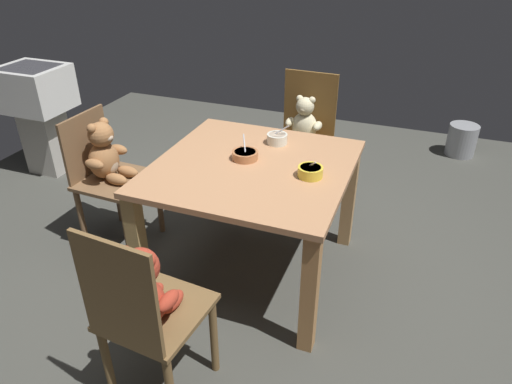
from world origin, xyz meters
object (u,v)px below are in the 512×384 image
object	(u,v)px
dining_table	(253,185)
teddy_chair_near_left	(107,163)
porridge_bowl_yellow_near_right	(310,171)
sink_basin	(38,105)
porridge_bowl_terracotta_center	(245,155)
teddy_chair_near_front	(146,301)
teddy_chair_far_center	(304,130)
metal_pail	(462,140)
porridge_bowl_white_far_center	(277,138)

from	to	relation	value
dining_table	teddy_chair_near_left	world-z (taller)	teddy_chair_near_left
porridge_bowl_yellow_near_right	sink_basin	bearing A→B (deg)	164.67
porridge_bowl_yellow_near_right	porridge_bowl_terracotta_center	bearing A→B (deg)	169.48
teddy_chair_near_front	porridge_bowl_terracotta_center	xyz separation A→B (m)	(0.01, 1.00, 0.18)
dining_table	teddy_chair_far_center	xyz separation A→B (m)	(0.02, 0.96, -0.05)
teddy_chair_near_front	teddy_chair_far_center	bearing A→B (deg)	2.13
porridge_bowl_yellow_near_right	sink_basin	xyz separation A→B (m)	(-2.37, 0.65, -0.16)
teddy_chair_near_front	metal_pail	xyz separation A→B (m)	(1.23, 3.11, -0.41)
teddy_chair_far_center	teddy_chair_near_left	distance (m)	1.37
dining_table	porridge_bowl_yellow_near_right	bearing A→B (deg)	-4.36
porridge_bowl_yellow_near_right	sink_basin	distance (m)	2.46
teddy_chair_near_left	metal_pail	xyz separation A→B (m)	(2.10, 2.16, -0.41)
dining_table	porridge_bowl_terracotta_center	distance (m)	0.17
porridge_bowl_yellow_near_right	metal_pail	size ratio (longest dim) A/B	0.46
teddy_chair_far_center	sink_basin	xyz separation A→B (m)	(-2.07, -0.33, 0.03)
dining_table	sink_basin	xyz separation A→B (m)	(-2.05, 0.63, -0.01)
porridge_bowl_white_far_center	sink_basin	world-z (taller)	sink_basin
porridge_bowl_terracotta_center	porridge_bowl_yellow_near_right	bearing A→B (deg)	-10.52
dining_table	teddy_chair_far_center	bearing A→B (deg)	88.76
porridge_bowl_white_far_center	metal_pail	xyz separation A→B (m)	(1.12, 1.85, -0.60)
porridge_bowl_yellow_near_right	metal_pail	bearing A→B (deg)	69.02
sink_basin	metal_pail	size ratio (longest dim) A/B	3.12
teddy_chair_near_front	dining_table	bearing A→B (deg)	0.46
porridge_bowl_terracotta_center	teddy_chair_near_front	bearing A→B (deg)	-90.85
teddy_chair_near_left	porridge_bowl_white_far_center	size ratio (longest dim) A/B	6.64
dining_table	porridge_bowl_white_far_center	distance (m)	0.34
teddy_chair_far_center	porridge_bowl_yellow_near_right	world-z (taller)	teddy_chair_far_center
porridge_bowl_yellow_near_right	metal_pail	xyz separation A→B (m)	(0.83, 2.17, -0.59)
teddy_chair_far_center	porridge_bowl_white_far_center	size ratio (longest dim) A/B	7.22
teddy_chair_near_front	sink_basin	size ratio (longest dim) A/B	1.06
dining_table	metal_pail	size ratio (longest dim) A/B	3.73
dining_table	teddy_chair_near_left	xyz separation A→B (m)	(-0.95, -0.01, -0.03)
teddy_chair_near_left	porridge_bowl_white_far_center	xyz separation A→B (m)	(0.98, 0.32, 0.19)
porridge_bowl_white_far_center	sink_basin	distance (m)	2.12
porridge_bowl_terracotta_center	sink_basin	distance (m)	2.08
sink_basin	metal_pail	world-z (taller)	sink_basin
teddy_chair_near_front	sink_basin	world-z (taller)	teddy_chair_near_front
porridge_bowl_terracotta_center	teddy_chair_far_center	bearing A→B (deg)	84.80
teddy_chair_near_front	sink_basin	xyz separation A→B (m)	(-1.97, 1.58, 0.02)
porridge_bowl_yellow_near_right	porridge_bowl_terracotta_center	size ratio (longest dim) A/B	0.89
dining_table	teddy_chair_near_front	distance (m)	0.96
porridge_bowl_yellow_near_right	teddy_chair_far_center	bearing A→B (deg)	107.00
teddy_chair_far_center	teddy_chair_near_front	size ratio (longest dim) A/B	1.00
dining_table	teddy_chair_near_front	xyz separation A→B (m)	(-0.08, -0.96, -0.03)
porridge_bowl_yellow_near_right	sink_basin	size ratio (longest dim) A/B	0.15
teddy_chair_near_front	sink_basin	bearing A→B (deg)	56.31
teddy_chair_near_left	metal_pail	world-z (taller)	teddy_chair_near_left
sink_basin	metal_pail	xyz separation A→B (m)	(3.20, 1.52, -0.43)
porridge_bowl_white_far_center	sink_basin	size ratio (longest dim) A/B	0.15
teddy_chair_far_center	porridge_bowl_white_far_center	xyz separation A→B (m)	(0.01, -0.65, 0.20)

